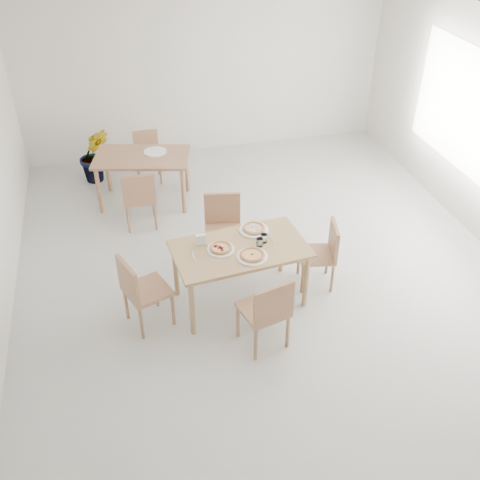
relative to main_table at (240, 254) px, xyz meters
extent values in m
plane|color=beige|center=(0.42, 0.54, -0.67)|extent=(7.00, 7.00, 0.00)
plane|color=white|center=(0.42, 0.54, 2.13)|extent=(7.00, 7.00, 0.00)
plane|color=silver|center=(0.42, 4.04, 0.73)|extent=(6.00, 0.00, 6.00)
plane|color=silver|center=(0.42, -2.96, 0.73)|extent=(6.00, 0.00, 6.00)
cube|color=tan|center=(0.00, 0.00, 0.06)|extent=(1.55, 0.98, 0.04)
cylinder|color=tan|center=(-0.63, -0.41, -0.31)|extent=(0.06, 0.06, 0.71)
cylinder|color=tan|center=(0.70, -0.28, -0.31)|extent=(0.06, 0.06, 0.71)
cylinder|color=tan|center=(-0.70, 0.28, -0.31)|extent=(0.06, 0.06, 0.71)
cylinder|color=tan|center=(0.63, 0.41, -0.31)|extent=(0.06, 0.06, 0.71)
cube|color=tan|center=(0.06, -0.72, -0.21)|extent=(0.54, 0.54, 0.04)
cube|color=tan|center=(0.11, -0.91, 0.03)|extent=(0.44, 0.15, 0.43)
cylinder|color=tan|center=(0.20, -0.49, -0.45)|extent=(0.04, 0.04, 0.44)
cylinder|color=tan|center=(-0.17, -0.58, -0.45)|extent=(0.04, 0.04, 0.44)
cylinder|color=tan|center=(0.30, -0.86, -0.45)|extent=(0.04, 0.04, 0.44)
cylinder|color=tan|center=(-0.07, -0.95, -0.45)|extent=(0.04, 0.04, 0.44)
cube|color=tan|center=(-0.03, 0.74, -0.21)|extent=(0.52, 0.52, 0.04)
cube|color=tan|center=(0.01, 0.94, 0.02)|extent=(0.45, 0.13, 0.42)
cylinder|color=tan|center=(-0.26, 0.59, -0.45)|extent=(0.04, 0.04, 0.44)
cylinder|color=tan|center=(0.12, 0.52, -0.45)|extent=(0.04, 0.04, 0.44)
cylinder|color=tan|center=(-0.18, 0.96, -0.45)|extent=(0.04, 0.04, 0.44)
cylinder|color=tan|center=(0.19, 0.89, -0.45)|extent=(0.04, 0.04, 0.44)
cube|color=tan|center=(-1.06, -0.12, -0.21)|extent=(0.57, 0.57, 0.04)
cube|color=tan|center=(-1.24, -0.19, 0.02)|extent=(0.20, 0.43, 0.42)
cylinder|color=tan|center=(-0.81, -0.23, -0.45)|extent=(0.04, 0.04, 0.43)
cylinder|color=tan|center=(-0.95, 0.13, -0.45)|extent=(0.04, 0.04, 0.43)
cylinder|color=tan|center=(-1.17, -0.36, -0.45)|extent=(0.04, 0.04, 0.43)
cylinder|color=tan|center=(-1.30, -0.01, -0.45)|extent=(0.04, 0.04, 0.43)
cube|color=tan|center=(0.95, 0.08, -0.24)|extent=(0.49, 0.49, 0.04)
cube|color=tan|center=(1.13, 0.04, -0.03)|extent=(0.12, 0.41, 0.39)
cylinder|color=tan|center=(0.81, 0.29, -0.46)|extent=(0.04, 0.04, 0.40)
cylinder|color=tan|center=(0.74, -0.05, -0.46)|extent=(0.04, 0.04, 0.40)
cylinder|color=tan|center=(1.16, 0.22, -0.46)|extent=(0.04, 0.04, 0.40)
cylinder|color=tan|center=(1.09, -0.13, -0.46)|extent=(0.04, 0.04, 0.40)
cylinder|color=white|center=(0.08, -0.20, 0.09)|extent=(0.34, 0.34, 0.02)
cylinder|color=white|center=(0.24, 0.28, 0.09)|extent=(0.34, 0.34, 0.02)
cylinder|color=white|center=(-0.21, 0.01, 0.09)|extent=(0.30, 0.30, 0.02)
cylinder|color=tan|center=(0.08, -0.20, 0.11)|extent=(0.27, 0.27, 0.01)
torus|color=tan|center=(0.08, -0.20, 0.12)|extent=(0.28, 0.28, 0.03)
cylinder|color=orange|center=(0.08, -0.20, 0.12)|extent=(0.21, 0.21, 0.01)
ellipsoid|color=#1C4C11|center=(0.08, -0.20, 0.12)|extent=(0.05, 0.04, 0.01)
cylinder|color=tan|center=(0.24, 0.28, 0.11)|extent=(0.26, 0.26, 0.01)
torus|color=tan|center=(0.24, 0.28, 0.12)|extent=(0.26, 0.26, 0.03)
cylinder|color=white|center=(0.24, 0.28, 0.12)|extent=(0.20, 0.20, 0.01)
cylinder|color=tan|center=(-0.21, 0.01, 0.11)|extent=(0.30, 0.30, 0.01)
torus|color=tan|center=(-0.21, 0.01, 0.12)|extent=(0.30, 0.30, 0.03)
cylinder|color=orange|center=(-0.21, 0.01, 0.12)|extent=(0.23, 0.23, 0.01)
cylinder|color=white|center=(0.28, 0.04, 0.14)|extent=(0.08, 0.08, 0.10)
cylinder|color=white|center=(0.22, -0.02, 0.13)|extent=(0.07, 0.07, 0.10)
cube|color=silver|center=(-0.41, 0.16, 0.09)|extent=(0.12, 0.06, 0.01)
cube|color=white|center=(-0.41, 0.16, 0.16)|extent=(0.11, 0.05, 0.12)
cube|color=silver|center=(-0.53, -0.02, 0.09)|extent=(0.03, 0.19, 0.01)
cube|color=silver|center=(0.38, 0.04, 0.09)|extent=(0.03, 0.17, 0.01)
cube|color=tan|center=(-0.82, 2.49, 0.06)|extent=(1.48, 1.07, 0.04)
cylinder|color=tan|center=(-1.48, 2.34, -0.31)|extent=(0.06, 0.06, 0.71)
cylinder|color=tan|center=(-0.32, 2.04, -0.31)|extent=(0.06, 0.06, 0.71)
cylinder|color=tan|center=(-1.32, 2.94, -0.31)|extent=(0.06, 0.06, 0.71)
cylinder|color=tan|center=(-0.16, 2.64, -0.31)|extent=(0.06, 0.06, 0.71)
cube|color=tan|center=(-0.94, 1.89, -0.23)|extent=(0.44, 0.44, 0.04)
cube|color=tan|center=(-0.95, 1.69, 0.00)|extent=(0.43, 0.05, 0.41)
cylinder|color=tan|center=(-0.75, 2.07, -0.46)|extent=(0.04, 0.04, 0.42)
cylinder|color=tan|center=(-1.12, 2.08, -0.46)|extent=(0.04, 0.04, 0.42)
cylinder|color=tan|center=(-0.76, 1.70, -0.46)|extent=(0.04, 0.04, 0.42)
cylinder|color=tan|center=(-1.13, 1.71, -0.46)|extent=(0.04, 0.04, 0.42)
cube|color=tan|center=(-0.69, 3.12, -0.27)|extent=(0.39, 0.39, 0.04)
cube|color=tan|center=(-0.69, 3.30, -0.07)|extent=(0.38, 0.04, 0.37)
cylinder|color=tan|center=(-0.86, 2.96, -0.48)|extent=(0.03, 0.03, 0.37)
cylinder|color=tan|center=(-0.53, 2.96, -0.48)|extent=(0.03, 0.03, 0.37)
cylinder|color=tan|center=(-0.85, 3.29, -0.48)|extent=(0.03, 0.03, 0.37)
cylinder|color=tan|center=(-0.52, 3.29, -0.48)|extent=(0.03, 0.03, 0.37)
cylinder|color=white|center=(-0.62, 2.56, 0.09)|extent=(0.32, 0.32, 0.02)
imported|color=#21601C|center=(-1.49, 3.33, -0.22)|extent=(0.52, 0.43, 0.88)
camera|label=1|loc=(-1.21, -4.83, 3.71)|focal=42.00mm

